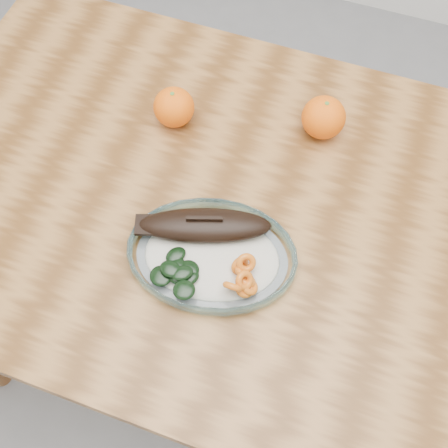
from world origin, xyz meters
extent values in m
plane|color=slate|center=(0.00, 0.00, 0.00)|extent=(3.00, 3.00, 0.00)
cube|color=#5A3515|center=(0.00, 0.00, 0.73)|extent=(1.20, 0.80, 0.04)
cylinder|color=brown|center=(-0.54, 0.34, 0.35)|extent=(0.06, 0.06, 0.71)
ellipsoid|color=white|center=(0.03, -0.11, 0.76)|extent=(0.57, 0.46, 0.01)
torus|color=#9ADEEE|center=(0.03, -0.11, 0.77)|extent=(0.60, 0.60, 0.03)
ellipsoid|color=white|center=(0.03, -0.11, 0.77)|extent=(0.51, 0.40, 0.02)
ellipsoid|color=black|center=(0.00, -0.07, 0.80)|extent=(0.23, 0.13, 0.04)
ellipsoid|color=black|center=(0.00, -0.07, 0.79)|extent=(0.20, 0.11, 0.02)
cube|color=black|center=(-0.09, -0.10, 0.80)|extent=(0.05, 0.05, 0.01)
cube|color=black|center=(0.00, -0.07, 0.82)|extent=(0.06, 0.03, 0.02)
torus|color=#BA4B0D|center=(0.09, -0.13, 0.79)|extent=(0.04, 0.04, 0.04)
torus|color=#BA4B0D|center=(0.08, -0.12, 0.79)|extent=(0.04, 0.04, 0.04)
torus|color=#BA4B0D|center=(0.10, -0.15, 0.79)|extent=(0.05, 0.05, 0.03)
torus|color=#BA4B0D|center=(0.10, -0.14, 0.79)|extent=(0.04, 0.04, 0.03)
torus|color=#BA4B0D|center=(0.11, -0.15, 0.79)|extent=(0.04, 0.04, 0.03)
torus|color=#BA4B0D|center=(0.10, -0.15, 0.81)|extent=(0.03, 0.04, 0.04)
torus|color=#BA4B0D|center=(0.08, -0.16, 0.81)|extent=(0.04, 0.03, 0.04)
torus|color=#BA4B0D|center=(0.09, -0.12, 0.81)|extent=(0.05, 0.04, 0.03)
ellipsoid|color=black|center=(-0.03, -0.14, 0.79)|extent=(0.04, 0.04, 0.01)
ellipsoid|color=black|center=(-0.02, -0.16, 0.79)|extent=(0.03, 0.04, 0.01)
ellipsoid|color=black|center=(0.00, -0.15, 0.79)|extent=(0.04, 0.04, 0.01)
ellipsoid|color=black|center=(0.01, -0.17, 0.79)|extent=(0.04, 0.04, 0.01)
ellipsoid|color=black|center=(-0.01, -0.17, 0.79)|extent=(0.05, 0.05, 0.01)
ellipsoid|color=black|center=(-0.03, -0.18, 0.79)|extent=(0.05, 0.05, 0.01)
ellipsoid|color=black|center=(-0.02, -0.17, 0.80)|extent=(0.04, 0.03, 0.01)
ellipsoid|color=black|center=(0.00, -0.17, 0.80)|extent=(0.04, 0.04, 0.01)
ellipsoid|color=black|center=(0.01, -0.19, 0.80)|extent=(0.05, 0.05, 0.01)
sphere|color=#FF5A05|center=(-0.14, 0.14, 0.79)|extent=(0.08, 0.08, 0.08)
sphere|color=#FF5A05|center=(0.13, 0.21, 0.79)|extent=(0.08, 0.08, 0.08)
camera|label=1|loc=(0.18, -0.48, 1.61)|focal=45.00mm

